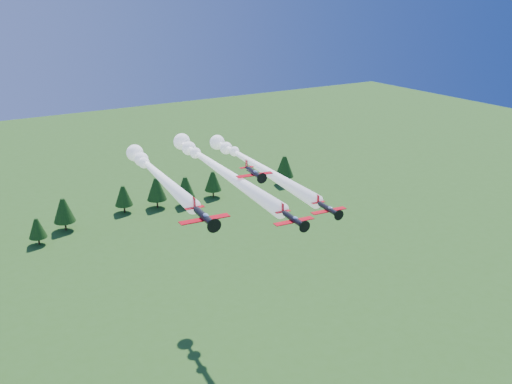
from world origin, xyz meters
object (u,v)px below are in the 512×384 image
plane_left (156,172)px  plane_right (252,162)px  plane_slot (254,173)px  plane_lead (214,165)px

plane_left → plane_right: plane_left is taller
plane_left → plane_slot: plane_slot is taller
plane_lead → plane_left: size_ratio=1.17×
plane_lead → plane_right: 16.35m
plane_lead → plane_left: 11.90m
plane_lead → plane_right: (13.60, 8.25, -3.78)m
plane_lead → plane_slot: size_ratio=7.41×
plane_slot → plane_lead: bearing=104.4°
plane_right → plane_lead: bearing=-143.2°
plane_right → plane_left: bearing=-172.2°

